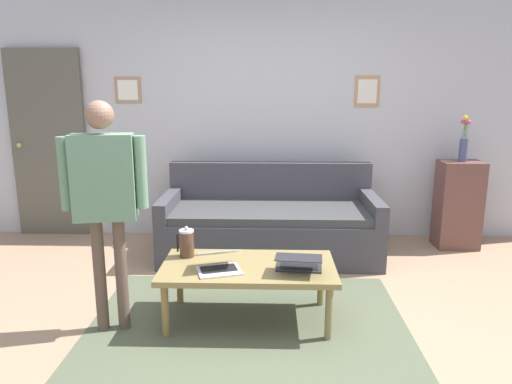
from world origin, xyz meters
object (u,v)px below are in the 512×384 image
object	(u,v)px
laptop_left	(218,264)
side_shelf	(458,205)
couch	(270,225)
french_press	(187,243)
person_standing	(104,188)
laptop_center	(299,263)
coffee_table	(248,271)
interior_door	(49,145)
flower_vase	(464,144)

from	to	relation	value
laptop_left	side_shelf	distance (m)	2.91
couch	french_press	bearing A→B (deg)	63.47
french_press	person_standing	world-z (taller)	person_standing
laptop_center	side_shelf	bearing A→B (deg)	-135.01
laptop_left	laptop_center	size ratio (longest dim) A/B	1.03
side_shelf	coffee_table	bearing A→B (deg)	38.61
couch	person_standing	distance (m)	2.01
coffee_table	laptop_left	xyz separation A→B (m)	(0.20, 0.10, 0.09)
laptop_left	french_press	world-z (taller)	french_press
interior_door	flower_vase	xyz separation A→B (m)	(-4.40, 0.31, 0.06)
couch	side_shelf	world-z (taller)	side_shelf
couch	laptop_left	size ratio (longest dim) A/B	5.80
french_press	person_standing	size ratio (longest dim) A/B	0.15
interior_door	french_press	size ratio (longest dim) A/B	8.76
couch	laptop_left	distance (m)	1.53
laptop_left	laptop_center	distance (m)	0.55
interior_door	couch	bearing A→B (deg)	165.98
coffee_table	person_standing	distance (m)	1.13
interior_door	side_shelf	distance (m)	4.44
interior_door	flower_vase	world-z (taller)	interior_door
couch	coffee_table	xyz separation A→B (m)	(0.15, 1.38, 0.08)
person_standing	laptop_center	bearing A→B (deg)	-176.24
laptop_center	person_standing	distance (m)	1.40
interior_door	person_standing	bearing A→B (deg)	122.43
couch	french_press	world-z (taller)	couch
laptop_center	person_standing	bearing A→B (deg)	3.76
interior_door	laptop_left	bearing A→B (deg)	135.02
coffee_table	french_press	size ratio (longest dim) A/B	5.23
couch	flower_vase	distance (m)	2.12
couch	person_standing	world-z (taller)	person_standing
interior_door	person_standing	xyz separation A→B (m)	(-1.36, 2.15, -0.02)
couch	person_standing	size ratio (longest dim) A/B	1.33
side_shelf	laptop_center	bearing A→B (deg)	44.99
laptop_center	french_press	distance (m)	0.85
couch	person_standing	bearing A→B (deg)	54.84
coffee_table	interior_door	bearing A→B (deg)	-40.94
laptop_center	french_press	size ratio (longest dim) A/B	1.50
couch	laptop_center	distance (m)	1.47
interior_door	couch	world-z (taller)	interior_door
laptop_center	person_standing	size ratio (longest dim) A/B	0.22
laptop_left	side_shelf	world-z (taller)	side_shelf
couch	flower_vase	bearing A→B (deg)	-171.32
coffee_table	laptop_center	bearing A→B (deg)	168.66
laptop_center	laptop_left	bearing A→B (deg)	3.29
coffee_table	side_shelf	size ratio (longest dim) A/B	1.35
interior_door	person_standing	size ratio (longest dim) A/B	1.31
side_shelf	person_standing	size ratio (longest dim) A/B	0.58
interior_door	laptop_left	xyz separation A→B (m)	(-2.09, 2.09, -0.56)
interior_door	laptop_center	world-z (taller)	interior_door
french_press	coffee_table	bearing A→B (deg)	161.32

